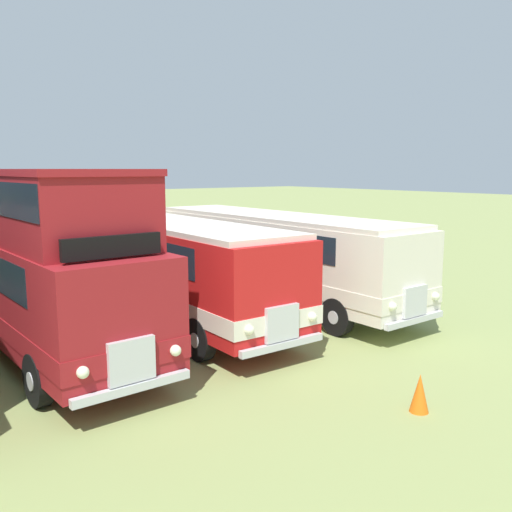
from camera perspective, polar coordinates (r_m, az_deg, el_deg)
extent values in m
cube|color=maroon|center=(14.59, -21.61, -2.66)|extent=(2.91, 9.97, 2.30)
cube|color=maroon|center=(14.71, -21.47, -4.95)|extent=(2.95, 10.01, 0.44)
cube|color=#19232D|center=(14.86, -22.21, -0.13)|extent=(2.84, 7.57, 0.76)
cube|color=#19232D|center=(9.99, -13.31, -3.59)|extent=(2.20, 0.19, 0.90)
cube|color=silver|center=(10.23, -12.78, -10.55)|extent=(0.90, 0.16, 0.80)
cube|color=silver|center=(10.39, -12.61, -13.20)|extent=(2.30, 0.24, 0.16)
sphere|color=#EAEACC|center=(10.63, -8.35, -9.68)|extent=(0.22, 0.22, 0.22)
sphere|color=#EAEACC|center=(9.89, -17.52, -11.45)|extent=(0.22, 0.22, 0.22)
cube|color=maroon|center=(14.58, -22.34, 4.84)|extent=(2.77, 9.07, 1.50)
cube|color=maroon|center=(14.56, -22.53, 8.06)|extent=(2.84, 9.17, 0.14)
cube|color=#19232D|center=(14.57, -22.41, 6.02)|extent=(2.81, 8.97, 0.68)
cube|color=black|center=(10.30, -14.65, 0.97)|extent=(1.90, 0.20, 0.40)
cylinder|color=black|center=(12.30, -11.28, -9.98)|extent=(0.32, 1.05, 1.04)
cylinder|color=silver|center=(12.37, -10.66, -9.86)|extent=(0.04, 0.36, 0.36)
cylinder|color=black|center=(11.50, -21.69, -11.84)|extent=(0.32, 1.05, 1.04)
cylinder|color=silver|center=(11.46, -22.42, -11.96)|extent=(0.04, 0.36, 0.36)
cylinder|color=black|center=(18.10, -20.93, -4.27)|extent=(0.32, 1.05, 1.04)
cylinder|color=silver|center=(18.14, -20.48, -4.21)|extent=(0.04, 0.36, 0.36)
cube|color=red|center=(16.47, -8.77, -0.85)|extent=(2.56, 10.36, 2.30)
cube|color=silver|center=(16.58, -8.72, -2.89)|extent=(2.60, 10.40, 0.44)
cube|color=#19232D|center=(16.73, -9.45, 1.37)|extent=(2.58, 7.96, 0.76)
cube|color=#19232D|center=(12.12, 2.43, -1.16)|extent=(2.20, 0.11, 0.90)
cube|color=silver|center=(12.32, 2.71, -6.97)|extent=(0.90, 0.13, 0.80)
cube|color=silver|center=(12.44, 2.78, -9.21)|extent=(2.30, 0.15, 0.16)
sphere|color=#EAEACC|center=(12.88, 5.88, -6.30)|extent=(0.22, 0.22, 0.22)
sphere|color=#EAEACC|center=(11.79, -0.69, -7.70)|extent=(0.22, 0.22, 0.22)
cube|color=silver|center=(16.31, -8.87, 3.38)|extent=(2.52, 9.96, 0.14)
cylinder|color=black|center=(14.41, 2.12, -6.99)|extent=(0.29, 1.04, 1.04)
cylinder|color=silver|center=(14.50, 2.59, -6.89)|extent=(0.02, 0.36, 0.36)
cylinder|color=black|center=(13.16, -5.84, -8.59)|extent=(0.29, 1.04, 1.04)
cylinder|color=silver|center=(13.09, -6.41, -8.70)|extent=(0.02, 0.36, 0.36)
cylinder|color=black|center=(20.16, -10.23, -2.50)|extent=(0.29, 1.04, 1.04)
cylinder|color=silver|center=(20.22, -9.85, -2.45)|extent=(0.02, 0.36, 0.36)
cylinder|color=black|center=(19.29, -16.39, -3.24)|extent=(0.29, 1.04, 1.04)
cylinder|color=silver|center=(19.24, -16.81, -3.29)|extent=(0.02, 0.36, 0.36)
cube|color=silver|center=(18.60, 2.02, 0.38)|extent=(2.68, 11.30, 2.30)
cube|color=silver|center=(18.70, 2.01, -1.44)|extent=(2.72, 11.34, 0.44)
cube|color=#19232D|center=(18.83, 1.26, 2.33)|extent=(2.67, 8.90, 0.76)
cube|color=#19232D|center=(14.70, 16.00, 0.29)|extent=(2.20, 0.14, 0.90)
cube|color=silver|center=(14.87, 16.14, -4.53)|extent=(0.90, 0.13, 0.80)
cube|color=silver|center=(14.97, 16.14, -6.41)|extent=(2.30, 0.18, 0.16)
sphere|color=#EAEACC|center=(15.58, 18.14, -4.01)|extent=(0.22, 0.22, 0.22)
sphere|color=#EAEACC|center=(14.16, 14.00, -5.11)|extent=(0.22, 0.22, 0.22)
cube|color=silver|center=(18.46, 2.05, 4.12)|extent=(2.64, 10.90, 0.14)
cylinder|color=black|center=(16.86, 13.86, -4.87)|extent=(0.30, 1.04, 1.04)
cylinder|color=silver|center=(16.98, 14.18, -4.79)|extent=(0.03, 0.36, 0.36)
cylinder|color=black|center=(15.18, 8.39, -6.25)|extent=(0.30, 1.04, 1.04)
cylinder|color=silver|center=(15.08, 7.99, -6.35)|extent=(0.03, 0.36, 0.36)
cylinder|color=black|center=(22.48, -1.95, -1.17)|extent=(0.30, 1.04, 1.04)
cylinder|color=silver|center=(22.57, -1.64, -1.13)|extent=(0.03, 0.36, 0.36)
cylinder|color=black|center=(21.25, -7.00, -1.83)|extent=(0.30, 1.04, 1.04)
cylinder|color=silver|center=(21.18, -7.35, -1.88)|extent=(0.03, 0.36, 0.36)
cone|color=orange|center=(10.96, 16.62, -13.47)|extent=(0.36, 0.36, 0.73)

